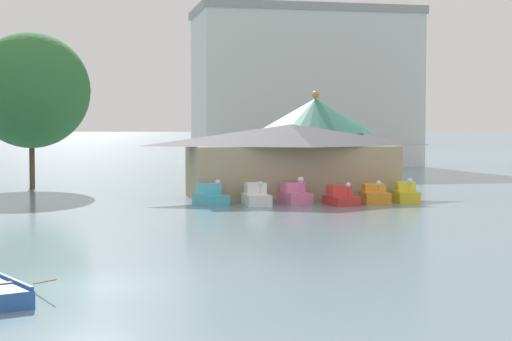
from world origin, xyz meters
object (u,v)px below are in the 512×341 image
(boathouse, at_px, (290,159))
(green_roof_pavilion, at_px, (315,136))
(pedal_boat_yellow, at_px, (406,194))
(pedal_boat_orange, at_px, (375,195))
(background_building_block, at_px, (305,88))
(pedal_boat_white, at_px, (256,196))
(shoreline_tree_mid, at_px, (31,90))
(pedal_boat_pink, at_px, (294,195))
(pedal_boat_cyan, at_px, (210,197))
(pedal_boat_red, at_px, (341,197))

(boathouse, height_order, green_roof_pavilion, green_roof_pavilion)
(pedal_boat_yellow, distance_m, boathouse, 8.76)
(pedal_boat_orange, height_order, green_roof_pavilion, green_roof_pavilion)
(background_building_block, bearing_deg, pedal_boat_white, -108.55)
(green_roof_pavilion, relative_size, shoreline_tree_mid, 0.86)
(pedal_boat_pink, relative_size, boathouse, 0.19)
(pedal_boat_cyan, xyz_separation_m, pedal_boat_red, (8.31, -1.69, -0.05))
(pedal_boat_white, relative_size, pedal_boat_red, 1.06)
(pedal_boat_pink, height_order, shoreline_tree_mid, shoreline_tree_mid)
(pedal_boat_cyan, height_order, pedal_boat_orange, pedal_boat_cyan)
(green_roof_pavilion, distance_m, background_building_block, 35.92)
(boathouse, distance_m, green_roof_pavilion, 15.90)
(pedal_boat_cyan, bearing_deg, pedal_boat_red, 59.83)
(pedal_boat_orange, bearing_deg, pedal_boat_white, -83.77)
(pedal_boat_red, xyz_separation_m, pedal_boat_yellow, (5.03, 1.24, 0.05))
(pedal_boat_pink, distance_m, shoreline_tree_mid, 26.20)
(shoreline_tree_mid, distance_m, background_building_block, 48.82)
(pedal_boat_cyan, distance_m, pedal_boat_yellow, 13.35)
(green_roof_pavilion, relative_size, background_building_block, 0.38)
(pedal_boat_white, relative_size, background_building_block, 0.10)
(pedal_boat_orange, relative_size, pedal_boat_yellow, 1.01)
(pedal_boat_cyan, height_order, green_roof_pavilion, green_roof_pavilion)
(pedal_boat_white, distance_m, shoreline_tree_mid, 25.07)
(pedal_boat_red, distance_m, pedal_boat_yellow, 5.18)
(pedal_boat_orange, bearing_deg, background_building_block, 176.23)
(pedal_boat_pink, distance_m, pedal_boat_red, 3.19)
(shoreline_tree_mid, bearing_deg, pedal_boat_pink, -45.25)
(pedal_boat_cyan, bearing_deg, pedal_boat_yellow, 69.37)
(shoreline_tree_mid, bearing_deg, pedal_boat_cyan, -56.08)
(pedal_boat_yellow, height_order, boathouse, boathouse)
(boathouse, xyz_separation_m, background_building_block, (14.58, 48.99, 7.52))
(pedal_boat_white, height_order, pedal_boat_yellow, pedal_boat_yellow)
(green_roof_pavilion, height_order, shoreline_tree_mid, shoreline_tree_mid)
(pedal_boat_red, height_order, pedal_boat_yellow, pedal_boat_yellow)
(background_building_block, bearing_deg, pedal_boat_cyan, -111.52)
(pedal_boat_cyan, distance_m, green_roof_pavilion, 23.34)
(boathouse, relative_size, background_building_block, 0.53)
(boathouse, bearing_deg, shoreline_tree_mid, 144.54)
(pedal_boat_orange, height_order, background_building_block, background_building_block)
(pedal_boat_red, xyz_separation_m, background_building_block, (12.83, 55.32, 9.78))
(shoreline_tree_mid, bearing_deg, pedal_boat_white, -51.47)
(pedal_boat_pink, height_order, boathouse, boathouse)
(pedal_boat_orange, xyz_separation_m, pedal_boat_yellow, (2.42, 0.46, 0.03))
(pedal_boat_red, bearing_deg, shoreline_tree_mid, -140.36)
(pedal_boat_pink, xyz_separation_m, green_roof_pavilion, (7.03, 19.18, 3.72))
(pedal_boat_orange, distance_m, pedal_boat_yellow, 2.47)
(pedal_boat_red, xyz_separation_m, shoreline_tree_mid, (-20.34, 19.58, 7.58))
(pedal_boat_cyan, distance_m, background_building_block, 58.46)
(pedal_boat_yellow, height_order, background_building_block, background_building_block)
(pedal_boat_white, distance_m, boathouse, 6.95)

